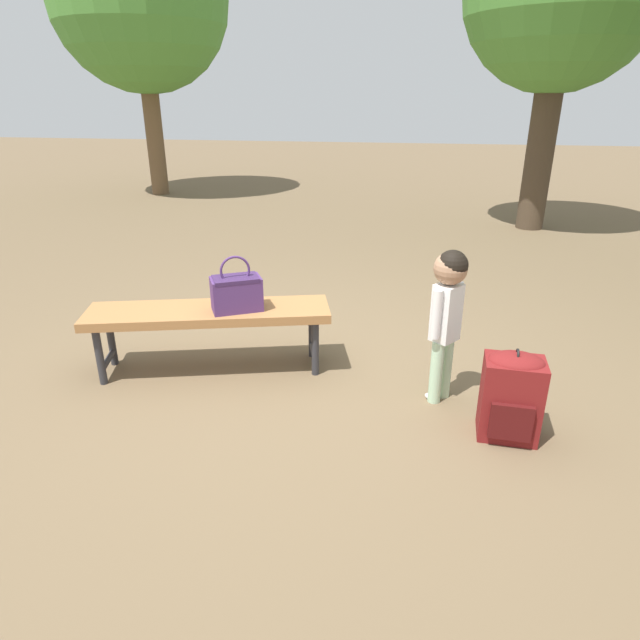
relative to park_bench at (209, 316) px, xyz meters
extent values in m
plane|color=brown|center=(0.54, -0.09, -0.39)|extent=(40.00, 40.00, 0.00)
cube|color=#9E6B3D|center=(0.00, 0.00, 0.03)|extent=(1.65, 0.82, 0.06)
cylinder|color=#2D2D33|center=(0.64, 0.33, -0.20)|extent=(0.05, 0.05, 0.39)
cylinder|color=#2D2D33|center=(0.71, 0.06, -0.20)|extent=(0.05, 0.05, 0.39)
cylinder|color=#2D2D33|center=(-0.71, -0.06, -0.20)|extent=(0.05, 0.05, 0.39)
cylinder|color=#2D2D33|center=(-0.64, -0.33, -0.20)|extent=(0.05, 0.05, 0.39)
cylinder|color=#2D2D33|center=(0.67, 0.19, -0.29)|extent=(0.11, 0.28, 0.04)
cylinder|color=#2D2D33|center=(-0.67, -0.19, -0.29)|extent=(0.11, 0.28, 0.04)
cube|color=#4C2D66|center=(0.20, 0.01, 0.17)|extent=(0.37, 0.31, 0.22)
cube|color=#39224C|center=(0.20, 0.01, 0.27)|extent=(0.34, 0.30, 0.02)
torus|color=#4C2D66|center=(0.20, 0.01, 0.33)|extent=(0.18, 0.11, 0.20)
cylinder|color=#B2D8B2|center=(1.50, -0.16, -0.19)|extent=(0.08, 0.08, 0.41)
cylinder|color=#B2D8B2|center=(1.56, -0.08, -0.19)|extent=(0.08, 0.08, 0.41)
ellipsoid|color=white|center=(1.49, -0.15, -0.37)|extent=(0.10, 0.09, 0.04)
ellipsoid|color=white|center=(1.54, -0.07, -0.37)|extent=(0.10, 0.09, 0.04)
cube|color=white|center=(1.53, -0.12, 0.19)|extent=(0.19, 0.19, 0.35)
cylinder|color=white|center=(1.47, -0.20, 0.20)|extent=(0.06, 0.06, 0.30)
cylinder|color=white|center=(1.59, -0.04, 0.20)|extent=(0.06, 0.06, 0.30)
sphere|color=#A57A5B|center=(1.53, -0.12, 0.46)|extent=(0.19, 0.19, 0.19)
sphere|color=black|center=(1.54, -0.13, 0.48)|extent=(0.18, 0.18, 0.18)
cube|color=maroon|center=(1.89, -0.45, -0.16)|extent=(0.32, 0.24, 0.46)
ellipsoid|color=maroon|center=(1.89, -0.45, 0.06)|extent=(0.31, 0.23, 0.10)
cube|color=#4A1010|center=(1.89, -0.58, -0.23)|extent=(0.22, 0.04, 0.21)
cube|color=#4A1010|center=(1.97, -0.33, -0.16)|extent=(0.05, 0.02, 0.39)
cube|color=#4A1010|center=(1.83, -0.32, -0.16)|extent=(0.05, 0.02, 0.39)
torus|color=black|center=(1.89, -0.45, 0.10)|extent=(0.02, 0.08, 0.08)
cylinder|color=#473828|center=(2.90, 4.95, 0.73)|extent=(0.37, 0.37, 2.25)
cylinder|color=brown|center=(-3.62, 6.72, 0.79)|extent=(0.31, 0.31, 2.37)
camera|label=1|loc=(1.33, -3.14, 1.36)|focal=30.28mm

